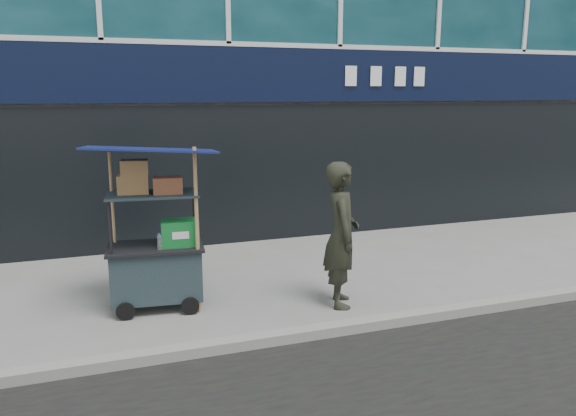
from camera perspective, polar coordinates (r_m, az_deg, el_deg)
name	(u,v)px	position (r m, az deg, el deg)	size (l,w,h in m)	color
ground	(314,329)	(6.50, 2.69, -12.20)	(80.00, 80.00, 0.00)	slate
curb	(321,331)	(6.31, 3.39, -12.39)	(80.00, 0.18, 0.12)	gray
vendor_cart	(157,251)	(7.05, -13.16, -4.32)	(1.62, 1.23, 2.06)	black
vendor_man	(341,235)	(6.95, 5.45, -2.70)	(0.66, 0.43, 1.81)	black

